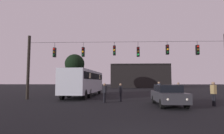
{
  "coord_description": "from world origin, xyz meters",
  "views": [
    {
      "loc": [
        -0.66,
        -5.64,
        1.76
      ],
      "look_at": [
        -1.37,
        13.08,
        3.28
      ],
      "focal_mm": 28.74,
      "sensor_mm": 36.0,
      "label": 1
    }
  ],
  "objects_px": {
    "tree_left_silhouette": "(75,64)",
    "pedestrian_trailing": "(214,92)",
    "car_near_right": "(168,95)",
    "pedestrian_crossing_center": "(105,92)",
    "pedestrian_near_bus": "(159,89)",
    "pedestrian_crossing_right": "(121,91)",
    "pedestrian_crossing_left": "(178,90)",
    "city_bus": "(85,81)"
  },
  "relations": [
    {
      "from": "city_bus",
      "to": "pedestrian_crossing_left",
      "type": "height_order",
      "value": "city_bus"
    },
    {
      "from": "tree_left_silhouette",
      "to": "pedestrian_trailing",
      "type": "bearing_deg",
      "value": -56.1
    },
    {
      "from": "pedestrian_crossing_center",
      "to": "pedestrian_near_bus",
      "type": "bearing_deg",
      "value": 29.88
    },
    {
      "from": "pedestrian_crossing_right",
      "to": "tree_left_silhouette",
      "type": "distance_m",
      "value": 23.68
    },
    {
      "from": "pedestrian_crossing_center",
      "to": "pedestrian_crossing_right",
      "type": "relative_size",
      "value": 1.02
    },
    {
      "from": "city_bus",
      "to": "car_near_right",
      "type": "bearing_deg",
      "value": -45.97
    },
    {
      "from": "pedestrian_crossing_center",
      "to": "pedestrian_crossing_left",
      "type": "bearing_deg",
      "value": 18.72
    },
    {
      "from": "pedestrian_crossing_center",
      "to": "tree_left_silhouette",
      "type": "relative_size",
      "value": 0.21
    },
    {
      "from": "city_bus",
      "to": "pedestrian_near_bus",
      "type": "distance_m",
      "value": 8.78
    },
    {
      "from": "pedestrian_crossing_left",
      "to": "tree_left_silhouette",
      "type": "xyz_separation_m",
      "value": [
        -14.97,
        19.94,
        4.49
      ]
    },
    {
      "from": "pedestrian_crossing_center",
      "to": "pedestrian_near_bus",
      "type": "height_order",
      "value": "pedestrian_near_bus"
    },
    {
      "from": "car_near_right",
      "to": "pedestrian_crossing_center",
      "type": "relative_size",
      "value": 2.71
    },
    {
      "from": "car_near_right",
      "to": "pedestrian_trailing",
      "type": "xyz_separation_m",
      "value": [
        3.23,
        -0.09,
        0.2
      ]
    },
    {
      "from": "pedestrian_trailing",
      "to": "tree_left_silhouette",
      "type": "distance_m",
      "value": 29.26
    },
    {
      "from": "city_bus",
      "to": "pedestrian_crossing_right",
      "type": "relative_size",
      "value": 7.04
    },
    {
      "from": "pedestrian_crossing_left",
      "to": "pedestrian_trailing",
      "type": "height_order",
      "value": "pedestrian_trailing"
    },
    {
      "from": "car_near_right",
      "to": "pedestrian_crossing_center",
      "type": "height_order",
      "value": "pedestrian_crossing_center"
    },
    {
      "from": "pedestrian_near_bus",
      "to": "pedestrian_trailing",
      "type": "relative_size",
      "value": 1.0
    },
    {
      "from": "pedestrian_crossing_right",
      "to": "pedestrian_trailing",
      "type": "height_order",
      "value": "pedestrian_trailing"
    },
    {
      "from": "pedestrian_crossing_left",
      "to": "pedestrian_near_bus",
      "type": "distance_m",
      "value": 1.81
    },
    {
      "from": "pedestrian_crossing_center",
      "to": "pedestrian_trailing",
      "type": "bearing_deg",
      "value": -12.24
    },
    {
      "from": "pedestrian_crossing_right",
      "to": "tree_left_silhouette",
      "type": "relative_size",
      "value": 0.21
    },
    {
      "from": "pedestrian_crossing_center",
      "to": "pedestrian_near_bus",
      "type": "xyz_separation_m",
      "value": [
        5.17,
        2.97,
        0.08
      ]
    },
    {
      "from": "car_near_right",
      "to": "pedestrian_trailing",
      "type": "height_order",
      "value": "pedestrian_trailing"
    },
    {
      "from": "car_near_right",
      "to": "tree_left_silhouette",
      "type": "distance_m",
      "value": 27.57
    },
    {
      "from": "city_bus",
      "to": "pedestrian_trailing",
      "type": "bearing_deg",
      "value": -36.39
    },
    {
      "from": "car_near_right",
      "to": "tree_left_silhouette",
      "type": "height_order",
      "value": "tree_left_silhouette"
    },
    {
      "from": "pedestrian_near_bus",
      "to": "city_bus",
      "type": "bearing_deg",
      "value": 157.54
    },
    {
      "from": "pedestrian_trailing",
      "to": "tree_left_silhouette",
      "type": "bearing_deg",
      "value": 123.9
    },
    {
      "from": "car_near_right",
      "to": "pedestrian_crossing_right",
      "type": "relative_size",
      "value": 2.75
    },
    {
      "from": "city_bus",
      "to": "pedestrian_crossing_center",
      "type": "relative_size",
      "value": 6.93
    },
    {
      "from": "city_bus",
      "to": "pedestrian_crossing_left",
      "type": "distance_m",
      "value": 10.58
    },
    {
      "from": "city_bus",
      "to": "pedestrian_trailing",
      "type": "distance_m",
      "value": 13.59
    },
    {
      "from": "pedestrian_crossing_center",
      "to": "tree_left_silhouette",
      "type": "bearing_deg",
      "value": 110.02
    },
    {
      "from": "pedestrian_crossing_right",
      "to": "pedestrian_near_bus",
      "type": "bearing_deg",
      "value": 26.76
    },
    {
      "from": "city_bus",
      "to": "pedestrian_crossing_right",
      "type": "distance_m",
      "value": 6.84
    },
    {
      "from": "pedestrian_crossing_center",
      "to": "pedestrian_trailing",
      "type": "distance_m",
      "value": 8.21
    },
    {
      "from": "pedestrian_crossing_left",
      "to": "pedestrian_crossing_right",
      "type": "distance_m",
      "value": 5.65
    },
    {
      "from": "pedestrian_near_bus",
      "to": "pedestrian_crossing_right",
      "type": "bearing_deg",
      "value": -153.24
    },
    {
      "from": "pedestrian_trailing",
      "to": "pedestrian_near_bus",
      "type": "bearing_deg",
      "value": 121.16
    },
    {
      "from": "car_near_right",
      "to": "pedestrian_crossing_right",
      "type": "height_order",
      "value": "pedestrian_crossing_right"
    },
    {
      "from": "pedestrian_crossing_center",
      "to": "pedestrian_crossing_right",
      "type": "xyz_separation_m",
      "value": [
        1.35,
        1.04,
        -0.02
      ]
    }
  ]
}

